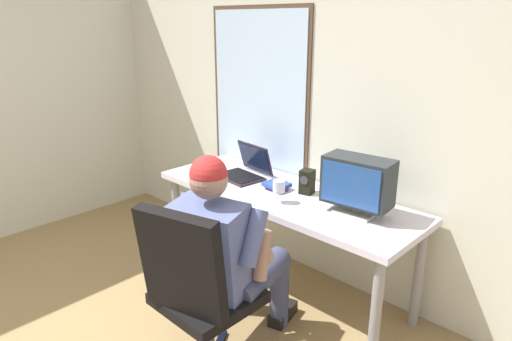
% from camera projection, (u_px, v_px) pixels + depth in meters
% --- Properties ---
extents(wall_rear, '(4.69, 0.08, 2.51)m').
position_uv_depth(wall_rear, '(318.00, 106.00, 3.12)').
color(wall_rear, beige).
rests_on(wall_rear, ground).
extents(desk, '(1.89, 0.65, 0.73)m').
position_uv_depth(desk, '(283.00, 203.00, 3.03)').
color(desk, gray).
rests_on(desk, ground).
extents(office_chair, '(0.56, 0.56, 1.01)m').
position_uv_depth(office_chair, '(195.00, 286.00, 2.23)').
color(office_chair, black).
rests_on(office_chair, ground).
extents(person_seated, '(0.64, 0.86, 1.21)m').
position_uv_depth(person_seated, '(227.00, 252.00, 2.44)').
color(person_seated, '#3D4462').
rests_on(person_seated, ground).
extents(crt_monitor, '(0.42, 0.24, 0.35)m').
position_uv_depth(crt_monitor, '(358.00, 182.00, 2.62)').
color(crt_monitor, beige).
rests_on(crt_monitor, desk).
extents(laptop, '(0.37, 0.34, 0.23)m').
position_uv_depth(laptop, '(246.00, 168.00, 3.30)').
color(laptop, '#281C28').
rests_on(laptop, desk).
extents(wine_glass, '(0.08, 0.08, 0.15)m').
position_uv_depth(wine_glass, '(279.00, 187.00, 2.81)').
color(wine_glass, silver).
rests_on(wine_glass, desk).
extents(desk_speaker, '(0.10, 0.10, 0.16)m').
position_uv_depth(desk_speaker, '(307.00, 182.00, 2.97)').
color(desk_speaker, black).
rests_on(desk_speaker, desk).
extents(book_stack, '(0.17, 0.15, 0.05)m').
position_uv_depth(book_stack, '(276.00, 186.00, 3.05)').
color(book_stack, '#6C3A8A').
rests_on(book_stack, desk).
extents(cd_case, '(0.18, 0.17, 0.01)m').
position_uv_depth(cd_case, '(202.00, 172.00, 3.40)').
color(cd_case, '#801B70').
rests_on(cd_case, desk).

